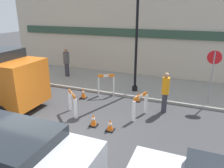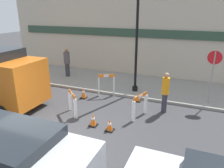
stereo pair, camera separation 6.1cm
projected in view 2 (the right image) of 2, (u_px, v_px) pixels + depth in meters
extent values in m
plane|color=#38383A|center=(52.00, 139.00, 7.46)|extent=(60.00, 60.00, 0.00)
cube|color=gray|center=(119.00, 83.00, 13.03)|extent=(18.00, 3.77, 0.12)
cube|color=#BCB29E|center=(130.00, 33.00, 13.88)|extent=(18.00, 0.12, 5.50)
cube|color=#2D4738|center=(129.00, 33.00, 13.76)|extent=(16.20, 0.10, 0.50)
cylinder|color=black|center=(135.00, 88.00, 11.54)|extent=(0.29, 0.29, 0.24)
cylinder|color=black|center=(137.00, 40.00, 10.71)|extent=(0.13, 0.13, 5.35)
cylinder|color=gray|center=(212.00, 78.00, 9.68)|extent=(0.06, 0.06, 2.39)
cylinder|color=red|center=(215.00, 58.00, 9.38)|extent=(0.60, 0.03, 0.60)
cube|color=white|center=(114.00, 86.00, 11.11)|extent=(0.12, 0.14, 0.99)
cube|color=white|center=(99.00, 87.00, 11.02)|extent=(0.12, 0.14, 0.99)
cube|color=orange|center=(106.00, 76.00, 10.88)|extent=(0.73, 0.43, 0.15)
cube|color=white|center=(106.00, 76.00, 10.88)|extent=(0.23, 0.15, 0.14)
cube|color=white|center=(70.00, 101.00, 9.49)|extent=(0.13, 0.14, 0.84)
cube|color=white|center=(75.00, 109.00, 8.77)|extent=(0.13, 0.14, 0.84)
cube|color=orange|center=(72.00, 94.00, 8.97)|extent=(0.68, 0.63, 0.15)
cube|color=white|center=(72.00, 94.00, 8.97)|extent=(0.22, 0.21, 0.14)
cube|color=white|center=(134.00, 112.00, 8.52)|extent=(0.14, 0.10, 0.85)
cube|color=white|center=(146.00, 104.00, 9.18)|extent=(0.14, 0.10, 0.85)
cube|color=orange|center=(140.00, 96.00, 8.69)|extent=(0.31, 0.93, 0.15)
cube|color=white|center=(140.00, 96.00, 8.69)|extent=(0.11, 0.29, 0.14)
cube|color=black|center=(93.00, 125.00, 8.32)|extent=(0.30, 0.30, 0.04)
cone|color=orange|center=(93.00, 119.00, 8.24)|extent=(0.22, 0.23, 0.47)
cylinder|color=white|center=(93.00, 119.00, 8.23)|extent=(0.13, 0.13, 0.07)
cube|color=black|center=(138.00, 101.00, 10.54)|extent=(0.30, 0.30, 0.04)
cone|color=orange|center=(138.00, 96.00, 10.46)|extent=(0.23, 0.22, 0.42)
cylinder|color=white|center=(138.00, 96.00, 10.46)|extent=(0.13, 0.13, 0.06)
cube|color=black|center=(110.00, 130.00, 7.99)|extent=(0.30, 0.30, 0.04)
cone|color=orange|center=(110.00, 124.00, 7.91)|extent=(0.23, 0.23, 0.43)
cylinder|color=white|center=(110.00, 124.00, 7.90)|extent=(0.13, 0.13, 0.06)
cube|color=black|center=(84.00, 98.00, 10.90)|extent=(0.30, 0.30, 0.04)
cone|color=orange|center=(83.00, 92.00, 10.80)|extent=(0.23, 0.22, 0.55)
cylinder|color=white|center=(83.00, 92.00, 10.80)|extent=(0.13, 0.13, 0.08)
cylinder|color=#33333D|center=(164.00, 103.00, 9.31)|extent=(0.27, 0.27, 0.84)
cylinder|color=orange|center=(166.00, 86.00, 9.06)|extent=(0.37, 0.37, 0.70)
sphere|color=tan|center=(167.00, 75.00, 8.91)|extent=(0.26, 0.26, 0.21)
cylinder|color=#33333D|center=(68.00, 70.00, 13.97)|extent=(0.36, 0.36, 0.85)
cylinder|color=#4C4C51|center=(67.00, 58.00, 13.72)|extent=(0.49, 0.49, 0.71)
sphere|color=#8E6647|center=(66.00, 50.00, 13.57)|extent=(0.27, 0.27, 0.21)
cube|color=#B7BABF|center=(8.00, 163.00, 5.00)|extent=(4.15, 1.71, 1.15)
cube|color=#1E2328|center=(4.00, 141.00, 4.82)|extent=(2.28, 1.57, 0.52)
cylinder|color=black|center=(2.00, 150.00, 6.40)|extent=(0.60, 0.18, 0.60)
cylinder|color=black|center=(36.00, 95.00, 10.50)|extent=(0.60, 0.18, 0.60)
cylinder|color=black|center=(2.00, 112.00, 8.75)|extent=(0.60, 0.18, 0.60)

